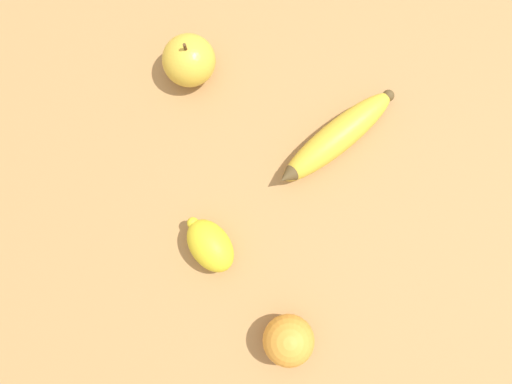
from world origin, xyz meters
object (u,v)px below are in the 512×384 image
Objects in this scene: orange at (289,341)px; apple at (189,60)px; lemon at (210,245)px; banana at (337,137)px.

orange is 0.82× the size of apple.
orange is at bearing -146.98° from apple.
orange is at bearing -126.43° from lemon.
lemon is at bearing 53.57° from orange.
apple is at bearing -67.02° from banana.
apple is (0.34, 0.22, 0.00)m from orange.
orange is 0.71× the size of lemon.
orange is 0.16m from lemon.
lemon is (-0.25, -0.09, -0.01)m from apple.
lemon reaches higher than banana.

